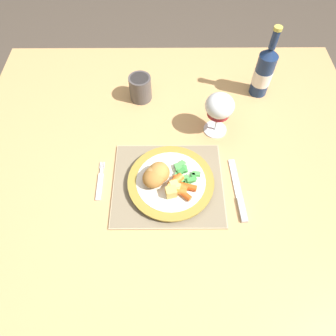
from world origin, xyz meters
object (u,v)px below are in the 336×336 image
at_px(bottle, 264,72).
at_px(drinking_cup, 140,88).
at_px(dining_table, 170,173).
at_px(dinner_plate, 170,182).
at_px(table_knife, 239,195).
at_px(wine_glass, 219,107).
at_px(fork, 100,183).

relative_size(bottle, drinking_cup, 2.83).
distance_m(dining_table, drinking_cup, 0.30).
bearing_deg(dinner_plate, dining_table, 88.32).
distance_m(table_knife, drinking_cup, 0.48).
height_order(dining_table, wine_glass, wine_glass).
bearing_deg(drinking_cup, dining_table, -69.01).
height_order(table_knife, drinking_cup, drinking_cup).
bearing_deg(drinking_cup, dinner_plate, -74.70).
distance_m(fork, bottle, 0.64).
bearing_deg(dining_table, fork, -156.28).
xyz_separation_m(dinner_plate, fork, (-0.20, 0.00, -0.01)).
distance_m(dinner_plate, table_knife, 0.19).
xyz_separation_m(table_knife, drinking_cup, (-0.29, 0.38, 0.04)).
relative_size(dining_table, wine_glass, 8.67).
bearing_deg(dinner_plate, table_knife, -9.98).
xyz_separation_m(table_knife, bottle, (0.12, 0.41, 0.08)).
xyz_separation_m(dinner_plate, bottle, (0.31, 0.38, 0.07)).
bearing_deg(fork, table_knife, -5.66).
bearing_deg(drinking_cup, table_knife, -53.21).
xyz_separation_m(dinner_plate, wine_glass, (0.15, 0.20, 0.08)).
bearing_deg(wine_glass, table_knife, -79.36).
relative_size(table_knife, bottle, 0.82).
xyz_separation_m(dining_table, dinner_plate, (-0.00, -0.09, 0.10)).
bearing_deg(dining_table, wine_glass, 37.38).
distance_m(dining_table, bottle, 0.45).
height_order(dining_table, dinner_plate, dinner_plate).
xyz_separation_m(dinner_plate, drinking_cup, (-0.10, 0.35, 0.03)).
relative_size(dinner_plate, wine_glass, 1.68).
relative_size(dining_table, dinner_plate, 5.17).
bearing_deg(wine_glass, drinking_cup, 148.82).
bearing_deg(fork, dinner_plate, -1.44).
height_order(bottle, drinking_cup, bottle).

